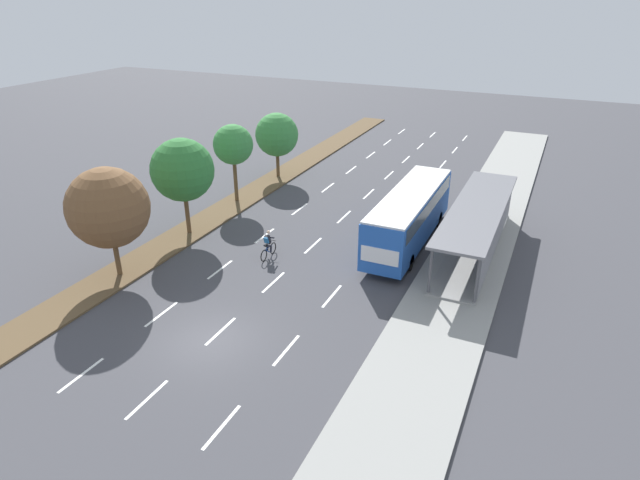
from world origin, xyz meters
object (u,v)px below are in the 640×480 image
bus_shelter (481,225)px  median_tree_nearest (108,208)px  bus (410,212)px  median_tree_third (233,145)px  cyclist (268,245)px  median_tree_fourth (277,135)px  median_tree_second (182,170)px

bus_shelter → median_tree_nearest: size_ratio=2.16×
bus → median_tree_third: median_tree_third is taller
bus_shelter → bus: size_ratio=1.18×
cyclist → median_tree_third: 10.39m
bus_shelter → median_tree_fourth: 19.49m
median_tree_fourth → median_tree_third: bearing=-91.1°
bus_shelter → median_tree_nearest: (-17.70, -11.27, 2.24)m
median_tree_nearest → median_tree_second: size_ratio=0.99×
bus → median_tree_nearest: median_tree_nearest is taller
bus → cyclist: bus is taller
median_tree_second → median_tree_third: 6.27m
bus → median_tree_second: bearing=-160.8°
median_tree_fourth → median_tree_nearest: bearing=-89.4°
bus_shelter → median_tree_fourth: size_ratio=2.50×
cyclist → median_tree_nearest: (-6.44, -5.47, 3.32)m
bus_shelter → bus: 4.30m
bus_shelter → cyclist: bearing=-152.8°
median_tree_nearest → median_tree_third: size_ratio=1.08×
median_tree_second → median_tree_third: median_tree_second is taller
bus_shelter → bus: bus is taller
cyclist → median_tree_third: size_ratio=0.32×
bus_shelter → median_tree_second: 18.53m
median_tree_third → median_tree_second: bearing=-86.9°
bus_shelter → median_tree_third: (-18.01, 1.25, 2.50)m
bus_shelter → cyclist: (-11.27, -5.80, -1.07)m
cyclist → median_tree_fourth: bearing=116.5°
bus → median_tree_fourth: median_tree_fourth is taller
median_tree_second → median_tree_third: (-0.34, 6.26, 0.01)m
bus_shelter → bus: bearing=-175.2°
median_tree_second → median_tree_third: size_ratio=1.09×
bus → cyclist: 8.95m
median_tree_nearest → median_tree_fourth: size_ratio=1.16×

